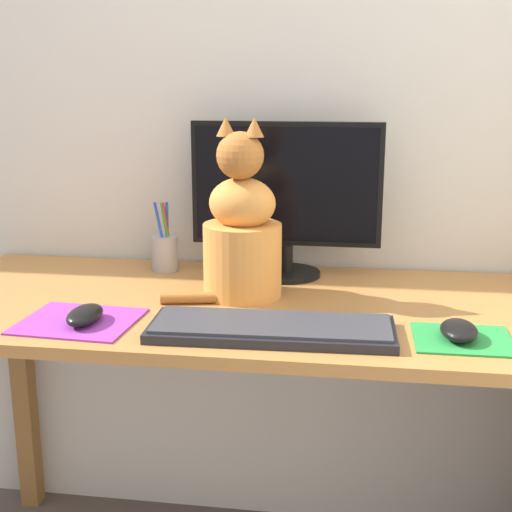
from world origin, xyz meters
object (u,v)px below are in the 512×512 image
computer_mouse_right (459,330)px  monitor (286,195)px  pen_cup (165,252)px  cat (242,232)px  computer_mouse_left (85,315)px  keyboard (272,328)px

computer_mouse_right → monitor: bearing=133.0°
computer_mouse_right → pen_cup: bearing=149.6°
cat → pen_cup: (-0.22, 0.18, -0.10)m
computer_mouse_right → cat: (-0.44, 0.21, 0.13)m
computer_mouse_right → computer_mouse_left: bearing=-178.4°
computer_mouse_left → pen_cup: 0.41m
cat → computer_mouse_right: bearing=-16.5°
computer_mouse_left → cat: cat is taller
computer_mouse_left → computer_mouse_right: (0.71, 0.02, -0.00)m
pen_cup → computer_mouse_left: bearing=-96.7°
monitor → keyboard: size_ratio=0.97×
computer_mouse_left → computer_mouse_right: 0.71m
keyboard → monitor: bearing=90.6°
keyboard → cat: size_ratio=1.20×
cat → pen_cup: size_ratio=2.23×
monitor → computer_mouse_left: (-0.35, -0.41, -0.18)m
keyboard → cat: (-0.10, 0.23, 0.13)m
monitor → keyboard: bearing=-87.4°
cat → monitor: bearing=75.6°
monitor → computer_mouse_left: monitor is taller
computer_mouse_right → cat: 0.50m
computer_mouse_left → pen_cup: (0.05, 0.41, 0.03)m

